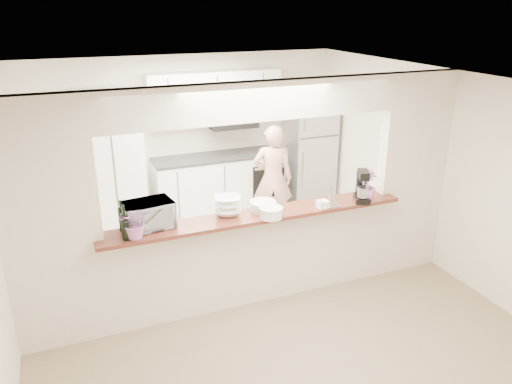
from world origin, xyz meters
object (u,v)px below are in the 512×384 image
person (273,179)px  refrigerator (309,151)px  stand_mixer (362,187)px  toaster_oven (148,215)px

person → refrigerator: bearing=-116.9°
refrigerator → stand_mixer: refrigerator is taller
refrigerator → stand_mixer: 2.93m
refrigerator → person: 1.45m
refrigerator → toaster_oven: 4.14m
refrigerator → person: (-1.09, -0.95, -0.05)m
toaster_oven → stand_mixer: (2.41, -0.19, 0.03)m
stand_mixer → person: person is taller
toaster_oven → stand_mixer: stand_mixer is taller
stand_mixer → person: size_ratio=0.23×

